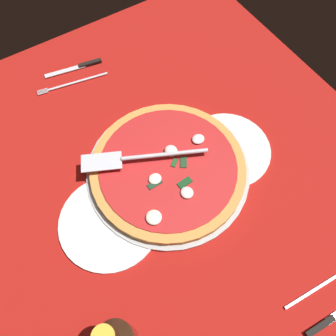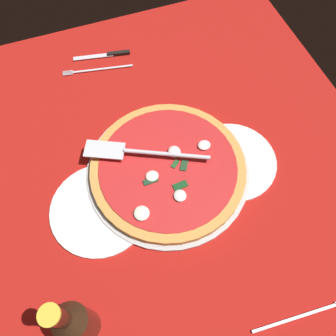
# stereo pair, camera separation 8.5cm
# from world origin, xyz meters

# --- Properties ---
(ground_plane) EXTENTS (1.13, 1.13, 0.01)m
(ground_plane) POSITION_xyz_m (0.00, 0.00, -0.00)
(ground_plane) COLOR #A71712
(checker_pattern) EXTENTS (1.13, 1.13, 0.00)m
(checker_pattern) POSITION_xyz_m (0.00, -0.00, 0.00)
(checker_pattern) COLOR silver
(checker_pattern) RESTS_ON ground_plane
(pizza_pan) EXTENTS (0.40, 0.40, 0.01)m
(pizza_pan) POSITION_xyz_m (-0.02, 0.02, 0.01)
(pizza_pan) COLOR #B4B5B6
(pizza_pan) RESTS_ON ground_plane
(dinner_plate_left) EXTENTS (0.22, 0.22, 0.01)m
(dinner_plate_left) POSITION_xyz_m (-0.19, 0.05, 0.01)
(dinner_plate_left) COLOR white
(dinner_plate_left) RESTS_ON ground_plane
(dinner_plate_right) EXTENTS (0.24, 0.24, 0.01)m
(dinner_plate_right) POSITION_xyz_m (0.16, 0.06, 0.01)
(dinner_plate_right) COLOR silver
(dinner_plate_right) RESTS_ON ground_plane
(pizza) EXTENTS (0.38, 0.38, 0.03)m
(pizza) POSITION_xyz_m (-0.02, 0.02, 0.02)
(pizza) COLOR gold
(pizza) RESTS_ON pizza_pan
(pizza_server) EXTENTS (0.29, 0.16, 0.01)m
(pizza_server) POSITION_xyz_m (0.03, -0.03, 0.05)
(pizza_server) COLOR silver
(pizza_server) RESTS_ON pizza
(place_setting_near) EXTENTS (0.23, 0.15, 0.01)m
(place_setting_near) POSITION_xyz_m (0.03, -0.39, 0.00)
(place_setting_near) COLOR white
(place_setting_near) RESTS_ON ground_plane
(place_setting_far) EXTENTS (0.22, 0.15, 0.01)m
(place_setting_far) POSITION_xyz_m (-0.15, 0.46, 0.00)
(place_setting_far) COLOR white
(place_setting_far) RESTS_ON ground_plane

